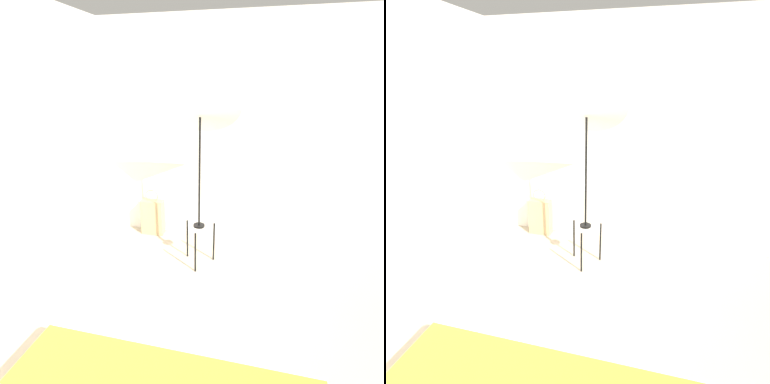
# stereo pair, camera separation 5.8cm
# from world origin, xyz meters

# --- Properties ---
(wall_back) EXTENTS (8.00, 0.05, 2.60)m
(wall_back) POSITION_xyz_m (0.00, 2.32, 1.30)
(wall_back) COLOR silver
(wall_back) RESTS_ON ground_plane
(wall_side_left) EXTENTS (0.05, 8.00, 2.60)m
(wall_side_left) POSITION_xyz_m (-1.57, 1.00, 1.30)
(wall_side_left) COLOR silver
(wall_side_left) RESTS_ON ground_plane
(photo_umbrella) EXTENTS (0.79, 0.61, 2.05)m
(photo_umbrella) POSITION_xyz_m (-0.20, 1.65, 1.67)
(photo_umbrella) COLOR black
(photo_umbrella) RESTS_ON ground_plane
(tote_bag) EXTENTS (0.29, 0.13, 0.62)m
(tote_bag) POSITION_xyz_m (-0.93, 2.18, 0.24)
(tote_bag) COLOR tan
(tote_bag) RESTS_ON ground_plane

